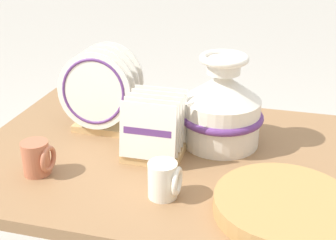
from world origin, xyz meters
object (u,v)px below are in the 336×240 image
Objects in this scene: dish_rack_square_plates at (154,134)px; mug_terracotta_glaze at (37,158)px; dish_rack_round_plates at (101,94)px; ceramic_vase at (222,107)px; wicker_charger_stack at (284,206)px; mug_cream_glaze at (164,180)px.

dish_rack_square_plates reaches higher than mug_terracotta_glaze.
dish_rack_round_plates reaches higher than mug_terracotta_glaze.
ceramic_vase reaches higher than dish_rack_square_plates.
wicker_charger_stack is at bearing -29.58° from dish_rack_round_plates.
wicker_charger_stack is (0.39, -0.21, -0.05)m from dish_rack_square_plates.
mug_terracotta_glaze is at bearing 176.78° from mug_cream_glaze.
ceramic_vase is 1.52× the size of dish_rack_square_plates.
dish_rack_round_plates is 0.34m from mug_terracotta_glaze.
wicker_charger_stack is 3.57× the size of mug_cream_glaze.
wicker_charger_stack is 3.57× the size of mug_terracotta_glaze.
wicker_charger_stack is at bearing 0.28° from mug_cream_glaze.
dish_rack_round_plates is (-0.41, 0.01, -0.00)m from ceramic_vase.
ceramic_vase is at bearing 34.62° from mug_terracotta_glaze.
wicker_charger_stack is (0.21, -0.34, -0.10)m from ceramic_vase.
ceramic_vase reaches higher than mug_cream_glaze.
ceramic_vase is 0.36m from mug_cream_glaze.
ceramic_vase is 0.41m from dish_rack_round_plates.
mug_terracotta_glaze is at bearing 178.35° from wicker_charger_stack.
ceramic_vase reaches higher than dish_rack_round_plates.
dish_rack_round_plates is 1.44× the size of dish_rack_square_plates.
ceramic_vase is at bearing -1.61° from dish_rack_round_plates.
mug_terracotta_glaze is at bearing -145.38° from ceramic_vase.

